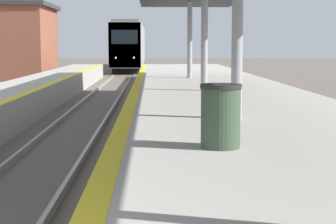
% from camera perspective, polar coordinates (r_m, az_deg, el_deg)
% --- Properties ---
extents(train, '(2.66, 23.87, 4.54)m').
position_cam_1_polar(train, '(57.60, -3.87, 6.70)').
color(train, black).
rests_on(train, ground).
extents(trash_bin, '(0.60, 0.60, 0.92)m').
position_cam_1_polar(trash_bin, '(8.07, 5.37, -0.40)').
color(trash_bin, '#384C38').
rests_on(trash_bin, platform_right).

